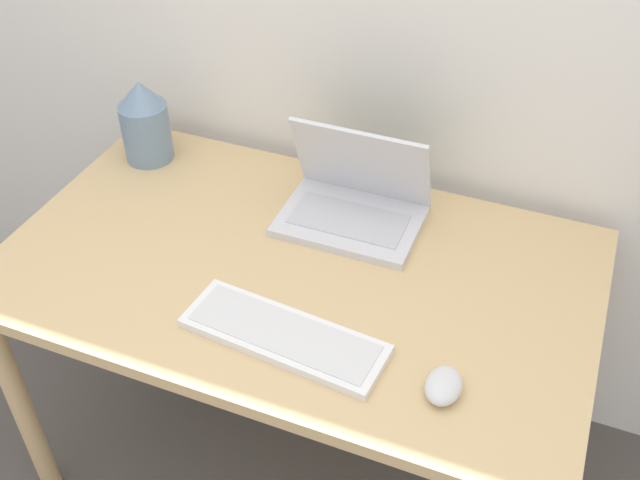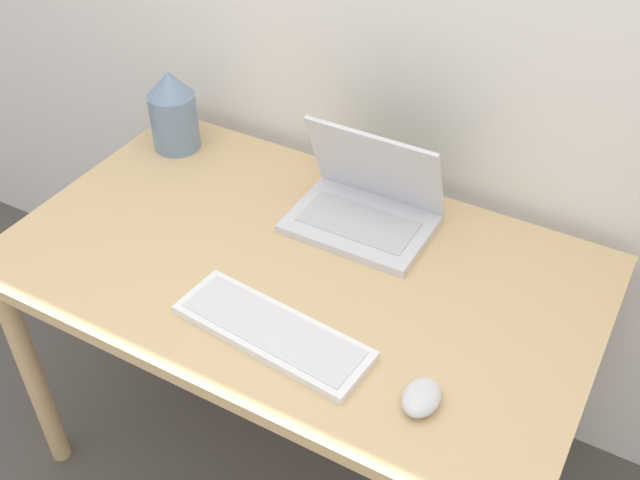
# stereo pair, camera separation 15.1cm
# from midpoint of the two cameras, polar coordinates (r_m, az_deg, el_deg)

# --- Properties ---
(desk) EXTENTS (1.27, 0.76, 0.71)m
(desk) POSITION_cam_midpoint_polar(r_m,az_deg,el_deg) (1.66, -4.43, -4.11)
(desk) COLOR tan
(desk) RESTS_ON ground_plane
(laptop) EXTENTS (0.32, 0.23, 0.23)m
(laptop) POSITION_cam_midpoint_polar(r_m,az_deg,el_deg) (1.70, 0.09, 2.94)
(laptop) COLOR silver
(laptop) RESTS_ON desk
(keyboard) EXTENTS (0.41, 0.17, 0.02)m
(keyboard) POSITION_cam_midpoint_polar(r_m,az_deg,el_deg) (1.45, -5.78, -7.40)
(keyboard) COLOR white
(keyboard) RESTS_ON desk
(mouse) EXTENTS (0.07, 0.09, 0.04)m
(mouse) POSITION_cam_midpoint_polar(r_m,az_deg,el_deg) (1.36, 6.22, -11.14)
(mouse) COLOR silver
(mouse) RESTS_ON desk
(vase) EXTENTS (0.12, 0.12, 0.21)m
(vase) POSITION_cam_midpoint_polar(r_m,az_deg,el_deg) (1.95, -15.43, 8.62)
(vase) COLOR slate
(vase) RESTS_ON desk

